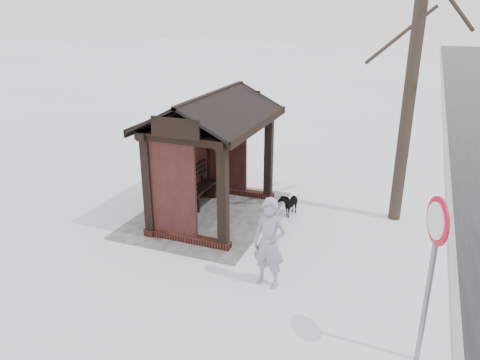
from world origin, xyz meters
name	(u,v)px	position (x,y,z in m)	size (l,w,h in m)	color
ground	(215,215)	(0.00, 0.00, 0.00)	(120.00, 120.00, 0.00)	white
kerb	(452,255)	(0.00, 5.50, 0.01)	(120.00, 0.15, 0.06)	gray
trampled_patch	(208,214)	(0.00, -0.20, 0.01)	(4.20, 3.20, 0.02)	gray
bus_shelter	(207,131)	(0.00, -0.16, 2.17)	(3.60, 2.40, 3.09)	#3B1815
pedestrian	(269,243)	(2.45, 2.23, 0.87)	(0.63, 0.42, 1.74)	gray
dog	(289,203)	(-0.76, 1.70, 0.30)	(0.32, 0.71, 0.60)	black
road_sign	(433,249)	(3.54, 4.91, 1.85)	(0.63, 0.28, 2.60)	gray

